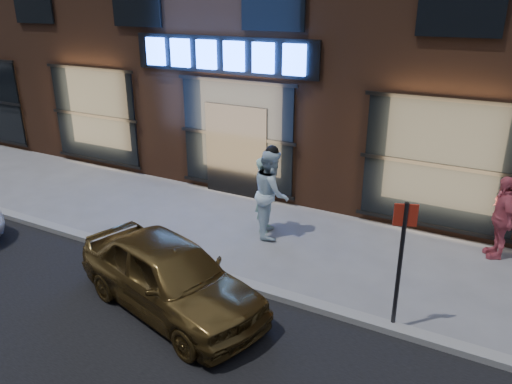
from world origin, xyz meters
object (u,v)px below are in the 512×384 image
at_px(man_bowtie, 265,195).
at_px(man_cap, 271,193).
at_px(sign_post, 401,255).
at_px(gold_sedan, 170,275).
at_px(passerby, 501,217).

xyz_separation_m(man_bowtie, man_cap, (0.21, -0.12, 0.12)).
bearing_deg(man_cap, man_bowtie, 32.63).
height_order(man_bowtie, sign_post, sign_post).
xyz_separation_m(gold_sedan, sign_post, (3.43, 1.24, 0.67)).
xyz_separation_m(man_cap, sign_post, (3.26, -2.12, 0.33)).
relative_size(gold_sedan, sign_post, 1.72).
distance_m(man_bowtie, sign_post, 4.16).
xyz_separation_m(man_cap, gold_sedan, (-0.17, -3.36, -0.34)).
height_order(passerby, sign_post, sign_post).
distance_m(man_bowtie, gold_sedan, 3.49).
distance_m(man_bowtie, passerby, 4.82).
bearing_deg(sign_post, gold_sedan, 178.30).
relative_size(man_bowtie, gold_sedan, 0.46).
relative_size(man_cap, gold_sedan, 0.52).
relative_size(man_cap, passerby, 1.14).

